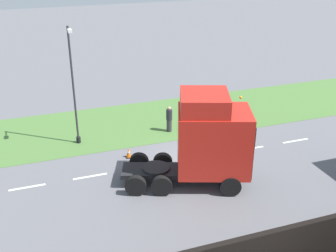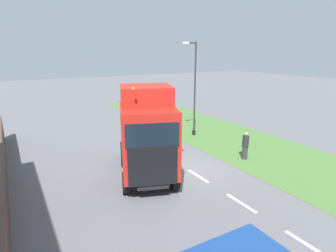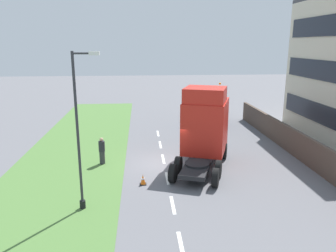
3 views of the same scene
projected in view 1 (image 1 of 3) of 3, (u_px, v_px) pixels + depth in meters
name	position (u px, v px, depth m)	size (l,w,h in m)	color
ground_plane	(187.00, 160.00, 23.96)	(120.00, 120.00, 0.00)	slate
grass_verge	(155.00, 120.00, 29.11)	(7.00, 44.00, 0.01)	#4C7538
lane_markings	(175.00, 162.00, 23.75)	(0.16, 17.80, 0.00)	white
boundary_wall	(275.00, 249.00, 15.87)	(0.25, 24.00, 1.75)	#4C3D33
lorry_cab	(209.00, 140.00, 20.76)	(4.53, 6.69, 5.02)	black
lamp_post	(74.00, 91.00, 24.41)	(1.25, 0.26, 7.15)	black
pedestrian	(169.00, 119.00, 27.08)	(0.39, 0.39, 1.73)	#333338
traffic_cone_lead	(129.00, 153.00, 24.11)	(0.36, 0.36, 0.58)	black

